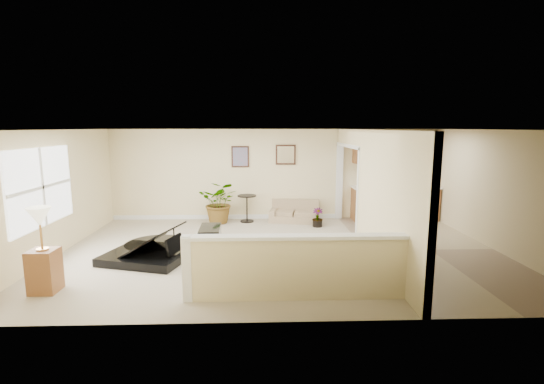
{
  "coord_description": "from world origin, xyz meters",
  "views": [
    {
      "loc": [
        -0.44,
        -7.85,
        2.55
      ],
      "look_at": [
        -0.16,
        0.4,
        1.19
      ],
      "focal_mm": 26.0,
      "sensor_mm": 36.0,
      "label": 1
    }
  ],
  "objects_px": {
    "piano": "(147,228)",
    "piano_bench": "(210,240)",
    "lamp_stand": "(43,257)",
    "loveseat": "(294,211)",
    "small_plant": "(317,219)",
    "accent_table": "(247,205)",
    "palm_plant": "(220,203)"
  },
  "relations": [
    {
      "from": "piano",
      "to": "piano_bench",
      "type": "distance_m",
      "value": 1.27
    },
    {
      "from": "piano",
      "to": "lamp_stand",
      "type": "bearing_deg",
      "value": -109.1
    },
    {
      "from": "loveseat",
      "to": "small_plant",
      "type": "height_order",
      "value": "loveseat"
    },
    {
      "from": "piano_bench",
      "to": "small_plant",
      "type": "height_order",
      "value": "piano_bench"
    },
    {
      "from": "piano_bench",
      "to": "accent_table",
      "type": "distance_m",
      "value": 2.76
    },
    {
      "from": "piano",
      "to": "piano_bench",
      "type": "bearing_deg",
      "value": 26.99
    },
    {
      "from": "palm_plant",
      "to": "small_plant",
      "type": "height_order",
      "value": "palm_plant"
    },
    {
      "from": "loveseat",
      "to": "palm_plant",
      "type": "xyz_separation_m",
      "value": [
        -2.01,
        -0.17,
        0.27
      ]
    },
    {
      "from": "piano",
      "to": "accent_table",
      "type": "xyz_separation_m",
      "value": [
        1.87,
        2.9,
        -0.13
      ]
    },
    {
      "from": "piano_bench",
      "to": "accent_table",
      "type": "relative_size",
      "value": 1.1
    },
    {
      "from": "loveseat",
      "to": "accent_table",
      "type": "relative_size",
      "value": 1.98
    },
    {
      "from": "palm_plant",
      "to": "piano_bench",
      "type": "bearing_deg",
      "value": -89.04
    },
    {
      "from": "piano_bench",
      "to": "palm_plant",
      "type": "xyz_separation_m",
      "value": [
        -0.04,
        2.56,
        0.29
      ]
    },
    {
      "from": "piano",
      "to": "palm_plant",
      "type": "distance_m",
      "value": 3.02
    },
    {
      "from": "loveseat",
      "to": "accent_table",
      "type": "height_order",
      "value": "loveseat"
    },
    {
      "from": "loveseat",
      "to": "lamp_stand",
      "type": "relative_size",
      "value": 1.08
    },
    {
      "from": "loveseat",
      "to": "lamp_stand",
      "type": "distance_m",
      "value": 6.3
    },
    {
      "from": "loveseat",
      "to": "small_plant",
      "type": "relative_size",
      "value": 2.99
    },
    {
      "from": "loveseat",
      "to": "small_plant",
      "type": "bearing_deg",
      "value": -39.3
    },
    {
      "from": "accent_table",
      "to": "piano_bench",
      "type": "bearing_deg",
      "value": -104.15
    },
    {
      "from": "piano",
      "to": "piano_bench",
      "type": "xyz_separation_m",
      "value": [
        1.2,
        0.23,
        -0.33
      ]
    },
    {
      "from": "loveseat",
      "to": "small_plant",
      "type": "xyz_separation_m",
      "value": [
        0.54,
        -0.66,
        -0.08
      ]
    },
    {
      "from": "loveseat",
      "to": "piano_bench",
      "type": "bearing_deg",
      "value": -114.32
    },
    {
      "from": "piano",
      "to": "palm_plant",
      "type": "height_order",
      "value": "piano"
    },
    {
      "from": "palm_plant",
      "to": "loveseat",
      "type": "bearing_deg",
      "value": 4.93
    },
    {
      "from": "piano",
      "to": "palm_plant",
      "type": "bearing_deg",
      "value": 83.51
    },
    {
      "from": "piano_bench",
      "to": "palm_plant",
      "type": "distance_m",
      "value": 2.57
    },
    {
      "from": "lamp_stand",
      "to": "piano",
      "type": "bearing_deg",
      "value": 54.84
    },
    {
      "from": "piano_bench",
      "to": "palm_plant",
      "type": "bearing_deg",
      "value": 90.96
    },
    {
      "from": "loveseat",
      "to": "palm_plant",
      "type": "relative_size",
      "value": 1.24
    },
    {
      "from": "small_plant",
      "to": "lamp_stand",
      "type": "height_order",
      "value": "lamp_stand"
    },
    {
      "from": "piano",
      "to": "loveseat",
      "type": "relative_size",
      "value": 1.42
    }
  ]
}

